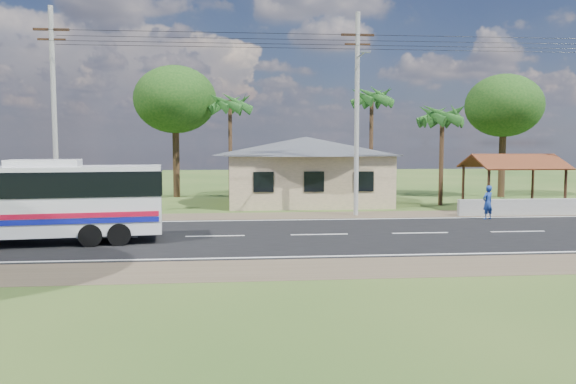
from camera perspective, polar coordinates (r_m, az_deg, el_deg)
The scene contains 15 objects.
ground at distance 24.48m, azimuth 3.20°, elevation -4.38°, with size 120.00×120.00×0.00m, color #294819.
road at distance 24.48m, azimuth 3.20°, elevation -4.36°, with size 120.00×16.00×0.03m.
house at distance 37.19m, azimuth 1.82°, elevation 2.93°, with size 12.40×10.00×5.00m.
waiting_shed at distance 36.39m, azimuth 21.86°, elevation 2.66°, with size 5.20×4.48×3.35m.
concrete_barrier at distance 33.52m, azimuth 22.46°, elevation -1.43°, with size 7.00×0.30×0.90m, color #9E9E99.
utility_poles at distance 31.06m, azimuth 6.41°, elevation 8.26°, with size 32.80×2.22×11.00m.
palm_near at distance 37.29m, azimuth 15.41°, elevation 7.47°, with size 2.80×2.80×6.70m.
palm_mid at distance 40.65m, azimuth 8.50°, elevation 9.42°, with size 2.80×2.80×8.20m.
palm_far at distance 39.98m, azimuth -5.92°, elevation 8.83°, with size 2.80×2.80×7.70m.
tree_behind_house at distance 42.24m, azimuth -11.39°, elevation 9.15°, with size 6.00×6.00×9.61m.
tree_behind_shed at distance 44.50m, azimuth 21.08°, elevation 8.14°, with size 5.60×5.60×9.02m.
coach_bus at distance 24.17m, azimuth -25.51°, elevation -0.41°, with size 10.95×3.57×3.34m.
motorcycle at distance 35.01m, azimuth 20.34°, elevation -1.18°, with size 0.54×1.54×0.81m, color black.
person at distance 31.01m, azimuth 19.62°, elevation -1.01°, with size 0.65×0.43×1.79m, color navy.
small_car at distance 27.96m, azimuth -24.75°, elevation -2.10°, with size 1.77×4.41×1.50m, color #2E2E31.
Camera 1 is at (-3.55, -23.89, 3.98)m, focal length 35.00 mm.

